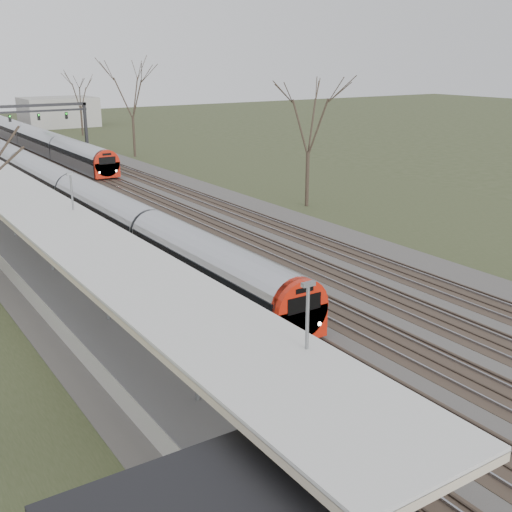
% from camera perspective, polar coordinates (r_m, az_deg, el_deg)
% --- Properties ---
extents(track_bed, '(24.00, 160.00, 0.22)m').
position_cam_1_polar(track_bed, '(57.79, -14.55, 5.07)').
color(track_bed, '#474442').
rests_on(track_bed, ground).
extents(platform, '(3.50, 69.00, 1.00)m').
position_cam_1_polar(platform, '(38.86, -18.98, -0.53)').
color(platform, '#9E9B93').
rests_on(platform, ground).
extents(canopy, '(4.10, 50.00, 3.11)m').
position_cam_1_polar(canopy, '(33.74, -17.55, 3.03)').
color(canopy, slate).
rests_on(canopy, platform).
extents(signal_gantry, '(21.00, 0.59, 6.08)m').
position_cam_1_polar(signal_gantry, '(85.84, -21.57, 11.57)').
color(signal_gantry, black).
rests_on(signal_gantry, ground).
extents(tree_east_far, '(5.00, 5.00, 10.30)m').
position_cam_1_polar(tree_east_far, '(51.75, 4.71, 12.29)').
color(tree_east_far, '#2D231C').
rests_on(tree_east_far, ground).
extents(train_near, '(2.62, 90.21, 3.05)m').
position_cam_1_polar(train_near, '(66.97, -19.97, 7.45)').
color(train_near, '#A9ACB3').
rests_on(train_near, ground).
extents(train_far, '(2.62, 60.21, 3.05)m').
position_cam_1_polar(train_far, '(93.45, -19.68, 10.02)').
color(train_far, '#A9ACB3').
rests_on(train_far, ground).
extents(passenger, '(0.63, 0.79, 1.91)m').
position_cam_1_polar(passenger, '(18.27, 1.71, -15.28)').
color(passenger, '#2B4853').
rests_on(passenger, platform).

